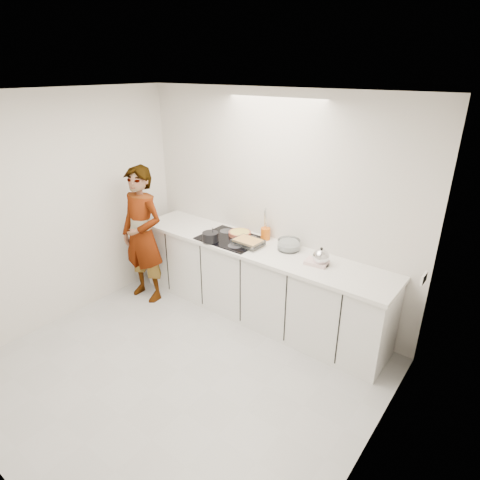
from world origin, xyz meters
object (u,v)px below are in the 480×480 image
Objects in this scene: kettle at (321,257)px; utensil_crock at (265,234)px; mixing_bowl at (289,245)px; saucepan at (210,237)px; baking_dish at (248,242)px; cook at (143,235)px; hob at (231,239)px; tart_dish at (240,233)px.

kettle reaches higher than utensil_crock.
utensil_crock is at bearing 167.43° from mixing_bowl.
saucepan is at bearing -135.00° from utensil_crock.
baking_dish is at bearing -99.52° from utensil_crock.
kettle is 0.12× the size of cook.
baking_dish is at bearing 23.55° from saucepan.
hob is at bearing -166.65° from mixing_bowl.
saucepan is 0.76× the size of baking_dish.
tart_dish is at bearing 146.00° from baking_dish.
hob is 2.86× the size of saucepan.
kettle is (1.15, 0.04, 0.08)m from hob.
hob is at bearing 173.63° from baking_dish.
saucepan reaches higher than mixing_bowl.
cook is at bearing -161.85° from saucepan.
tart_dish is at bearing -159.71° from utensil_crock.
tart_dish is 1.39× the size of kettle.
baking_dish is at bearing -175.09° from kettle.
hob is 1.13m from cook.
kettle reaches higher than saucepan.
cook reaches higher than tart_dish.
mixing_bowl is 0.15× the size of cook.
kettle is at bearing 10.47° from cook.
utensil_crock is at bearing 166.11° from kettle.
utensil_crock is (0.46, 0.46, 0.00)m from saucepan.
saucepan reaches higher than hob.
baking_dish is at bearing -154.85° from mixing_bowl.
saucepan is at bearing -156.45° from baking_dish.
kettle is at bearing 11.21° from saucepan.
hob is at bearing -101.27° from tart_dish.
tart_dish is 0.85× the size of baking_dish.
tart_dish is 0.39m from saucepan.
kettle reaches higher than baking_dish.
mixing_bowl reaches higher than hob.
mixing_bowl is 0.38m from utensil_crock.
hob is 0.14m from tart_dish.
tart_dish is at bearing 65.19° from saucepan.
tart_dish reaches higher than hob.
cook is (-1.29, -0.47, -0.09)m from baking_dish.
utensil_crock is at bearing 20.29° from tart_dish.
saucepan is (-0.13, -0.21, 0.06)m from hob.
kettle reaches higher than hob.
tart_dish is 0.30m from baking_dish.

